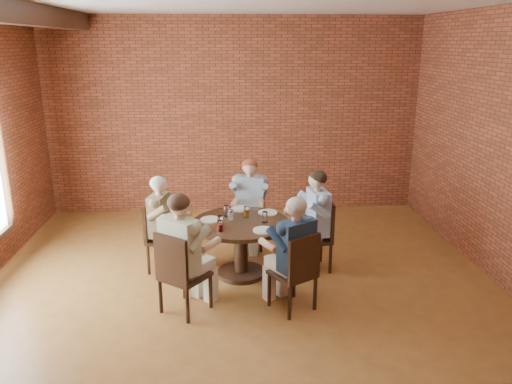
{
  "coord_description": "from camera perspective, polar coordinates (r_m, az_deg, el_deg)",
  "views": [
    {
      "loc": [
        -0.19,
        -5.25,
        2.96
      ],
      "look_at": [
        0.22,
        1.0,
        1.07
      ],
      "focal_mm": 35.0,
      "sensor_mm": 36.0,
      "label": 1
    }
  ],
  "objects": [
    {
      "name": "diner_c",
      "position": [
        6.7,
        -10.5,
        -3.66
      ],
      "size": [
        0.72,
        0.63,
        1.3
      ],
      "primitive_type": null,
      "rotation": [
        0.0,
        0.0,
        1.35
      ],
      "color": "brown",
      "rests_on": "floor"
    },
    {
      "name": "plate_b",
      "position": [
        6.86,
        -1.8,
        -1.94
      ],
      "size": [
        0.26,
        0.26,
        0.01
      ],
      "primitive_type": "cylinder",
      "color": "white",
      "rests_on": "dining_table"
    },
    {
      "name": "glass_e",
      "position": [
        6.21,
        -4.12,
        -3.38
      ],
      "size": [
        0.07,
        0.07,
        0.14
      ],
      "primitive_type": "cylinder",
      "color": "white",
      "rests_on": "dining_table"
    },
    {
      "name": "chair_c",
      "position": [
        6.78,
        -11.08,
        -4.8
      ],
      "size": [
        0.49,
        0.49,
        0.92
      ],
      "rotation": [
        0.0,
        0.0,
        1.35
      ],
      "color": "black",
      "rests_on": "floor"
    },
    {
      "name": "floor",
      "position": [
        6.03,
        -1.48,
        -12.61
      ],
      "size": [
        7.0,
        7.0,
        0.0
      ],
      "primitive_type": "plane",
      "color": "olive",
      "rests_on": "ground"
    },
    {
      "name": "glass_f",
      "position": [
        6.07,
        -4.13,
        -3.89
      ],
      "size": [
        0.07,
        0.07,
        0.14
      ],
      "primitive_type": "cylinder",
      "color": "white",
      "rests_on": "dining_table"
    },
    {
      "name": "smartphone",
      "position": [
        6.07,
        0.41,
        -4.48
      ],
      "size": [
        0.11,
        0.14,
        0.01
      ],
      "primitive_type": "cube",
      "rotation": [
        0.0,
        0.0,
        -0.4
      ],
      "color": "black",
      "rests_on": "dining_table"
    },
    {
      "name": "plate_a",
      "position": [
        6.71,
        1.34,
        -2.36
      ],
      "size": [
        0.26,
        0.26,
        0.01
      ],
      "primitive_type": "cylinder",
      "color": "white",
      "rests_on": "dining_table"
    },
    {
      "name": "plate_d",
      "position": [
        6.09,
        0.88,
        -4.38
      ],
      "size": [
        0.26,
        0.26,
        0.01
      ],
      "primitive_type": "cylinder",
      "color": "white",
      "rests_on": "dining_table"
    },
    {
      "name": "wall_front",
      "position": [
        2.16,
        2.18,
        -18.78
      ],
      "size": [
        7.0,
        0.0,
        7.0
      ],
      "primitive_type": "plane",
      "rotation": [
        -1.57,
        0.0,
        0.0
      ],
      "color": "brown",
      "rests_on": "ground"
    },
    {
      "name": "diner_e",
      "position": [
        5.65,
        4.22,
        -7.08
      ],
      "size": [
        0.8,
        0.84,
        1.35
      ],
      "primitive_type": null,
      "rotation": [
        0.0,
        0.0,
        3.7
      ],
      "color": "#1B304C",
      "rests_on": "floor"
    },
    {
      "name": "chair_e",
      "position": [
        5.66,
        4.76,
        -8.86
      ],
      "size": [
        0.6,
        0.6,
        0.95
      ],
      "rotation": [
        0.0,
        0.0,
        3.7
      ],
      "color": "black",
      "rests_on": "floor"
    },
    {
      "name": "chair_d",
      "position": [
        5.65,
        -8.81,
        -8.94
      ],
      "size": [
        0.65,
        0.65,
        0.98
      ],
      "rotation": [
        0.0,
        0.0,
        2.49
      ],
      "color": "black",
      "rests_on": "floor"
    },
    {
      "name": "glass_d",
      "position": [
        6.45,
        -2.93,
        -2.61
      ],
      "size": [
        0.07,
        0.07,
        0.14
      ],
      "primitive_type": "cylinder",
      "color": "white",
      "rests_on": "dining_table"
    },
    {
      "name": "glass_b",
      "position": [
        6.56,
        -1.1,
        -2.22
      ],
      "size": [
        0.07,
        0.07,
        0.14
      ],
      "primitive_type": "cylinder",
      "color": "white",
      "rests_on": "dining_table"
    },
    {
      "name": "glass_a",
      "position": [
        6.36,
        1.02,
        -2.87
      ],
      "size": [
        0.07,
        0.07,
        0.14
      ],
      "primitive_type": "cylinder",
      "color": "white",
      "rests_on": "dining_table"
    },
    {
      "name": "chair_a",
      "position": [
        6.74,
        7.24,
        -4.6
      ],
      "size": [
        0.5,
        0.5,
        0.95
      ],
      "rotation": [
        0.0,
        0.0,
        -1.43
      ],
      "color": "black",
      "rests_on": "floor"
    },
    {
      "name": "diner_d",
      "position": [
        5.64,
        -8.24,
        -6.98
      ],
      "size": [
        0.88,
        0.9,
        1.41
      ],
      "primitive_type": null,
      "rotation": [
        0.0,
        0.0,
        2.49
      ],
      "color": "beige",
      "rests_on": "floor"
    },
    {
      "name": "wall_back",
      "position": [
        8.84,
        -2.51,
        8.59
      ],
      "size": [
        7.0,
        0.0,
        7.0
      ],
      "primitive_type": "plane",
      "rotation": [
        1.57,
        0.0,
        0.0
      ],
      "color": "brown",
      "rests_on": "ground"
    },
    {
      "name": "chair_b",
      "position": [
        7.46,
        -0.66,
        -2.37
      ],
      "size": [
        0.5,
        0.5,
        0.94
      ],
      "rotation": [
        0.0,
        0.0,
        -0.17
      ],
      "color": "black",
      "rests_on": "floor"
    },
    {
      "name": "dining_table",
      "position": [
        6.48,
        -1.74,
        -5.22
      ],
      "size": [
        1.25,
        1.25,
        0.75
      ],
      "color": "black",
      "rests_on": "floor"
    },
    {
      "name": "diner_a",
      "position": [
        6.65,
        6.56,
        -3.33
      ],
      "size": [
        0.74,
        0.63,
        1.36
      ],
      "primitive_type": null,
      "rotation": [
        0.0,
        0.0,
        -1.43
      ],
      "color": "#416FAA",
      "rests_on": "floor"
    },
    {
      "name": "diner_b",
      "position": [
        7.33,
        -0.74,
        -1.41
      ],
      "size": [
        0.64,
        0.73,
        1.34
      ],
      "primitive_type": null,
      "rotation": [
        0.0,
        0.0,
        -0.17
      ],
      "color": "#8195A4",
      "rests_on": "floor"
    },
    {
      "name": "plate_c",
      "position": [
        6.48,
        -5.23,
        -3.14
      ],
      "size": [
        0.26,
        0.26,
        0.01
      ],
      "primitive_type": "cylinder",
      "color": "white",
      "rests_on": "dining_table"
    },
    {
      "name": "glass_c",
      "position": [
        6.6,
        -3.42,
        -2.15
      ],
      "size": [
        0.07,
        0.07,
        0.14
      ],
      "primitive_type": "cylinder",
      "color": "white",
      "rests_on": "dining_table"
    }
  ]
}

